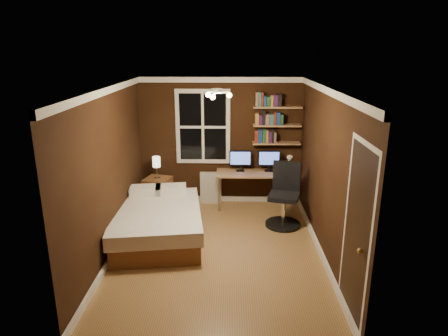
{
  "coord_description": "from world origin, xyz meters",
  "views": [
    {
      "loc": [
        0.2,
        -5.6,
        3.03
      ],
      "look_at": [
        0.09,
        0.45,
        1.2
      ],
      "focal_mm": 32.0,
      "sensor_mm": 36.0,
      "label": 1
    }
  ],
  "objects_px": {
    "bed": "(157,222)",
    "office_chair": "(284,201)",
    "bedside_lamp": "(157,168)",
    "monitor_left": "(240,161)",
    "nightstand": "(158,192)",
    "radiator": "(211,188)",
    "desk_lamp": "(289,164)",
    "monitor_right": "(269,161)",
    "desk": "(255,175)"
  },
  "relations": [
    {
      "from": "nightstand",
      "to": "bedside_lamp",
      "type": "bearing_deg",
      "value": 0.0
    },
    {
      "from": "bedside_lamp",
      "to": "monitor_right",
      "type": "bearing_deg",
      "value": 2.48
    },
    {
      "from": "desk",
      "to": "monitor_right",
      "type": "xyz_separation_m",
      "value": [
        0.27,
        0.07,
        0.27
      ]
    },
    {
      "from": "desk_lamp",
      "to": "desk",
      "type": "bearing_deg",
      "value": 164.38
    },
    {
      "from": "desk_lamp",
      "to": "office_chair",
      "type": "relative_size",
      "value": 0.39
    },
    {
      "from": "bed",
      "to": "monitor_left",
      "type": "relative_size",
      "value": 4.9
    },
    {
      "from": "bedside_lamp",
      "to": "monitor_left",
      "type": "xyz_separation_m",
      "value": [
        1.62,
        0.09,
        0.12
      ]
    },
    {
      "from": "monitor_left",
      "to": "office_chair",
      "type": "relative_size",
      "value": 0.38
    },
    {
      "from": "bedside_lamp",
      "to": "radiator",
      "type": "xyz_separation_m",
      "value": [
        1.04,
        0.21,
        -0.48
      ]
    },
    {
      "from": "nightstand",
      "to": "radiator",
      "type": "height_order",
      "value": "radiator"
    },
    {
      "from": "nightstand",
      "to": "bedside_lamp",
      "type": "xyz_separation_m",
      "value": [
        0.0,
        0.0,
        0.51
      ]
    },
    {
      "from": "bedside_lamp",
      "to": "monitor_right",
      "type": "distance_m",
      "value": 2.19
    },
    {
      "from": "nightstand",
      "to": "office_chair",
      "type": "relative_size",
      "value": 0.52
    },
    {
      "from": "monitor_left",
      "to": "desk",
      "type": "bearing_deg",
      "value": -14.67
    },
    {
      "from": "bed",
      "to": "monitor_right",
      "type": "relative_size",
      "value": 4.9
    },
    {
      "from": "radiator",
      "to": "office_chair",
      "type": "bearing_deg",
      "value": -37.22
    },
    {
      "from": "radiator",
      "to": "desk_lamp",
      "type": "bearing_deg",
      "value": -13.56
    },
    {
      "from": "desk",
      "to": "desk_lamp",
      "type": "xyz_separation_m",
      "value": [
        0.62,
        -0.17,
        0.28
      ]
    },
    {
      "from": "desk",
      "to": "monitor_left",
      "type": "distance_m",
      "value": 0.4
    },
    {
      "from": "monitor_left",
      "to": "monitor_right",
      "type": "distance_m",
      "value": 0.56
    },
    {
      "from": "monitor_left",
      "to": "desk_lamp",
      "type": "relative_size",
      "value": 0.97
    },
    {
      "from": "desk_lamp",
      "to": "office_chair",
      "type": "distance_m",
      "value": 0.84
    },
    {
      "from": "bedside_lamp",
      "to": "office_chair",
      "type": "xyz_separation_m",
      "value": [
        2.38,
        -0.82,
        -0.36
      ]
    },
    {
      "from": "monitor_left",
      "to": "desk_lamp",
      "type": "distance_m",
      "value": 0.94
    },
    {
      "from": "nightstand",
      "to": "monitor_left",
      "type": "height_order",
      "value": "monitor_left"
    },
    {
      "from": "desk",
      "to": "office_chair",
      "type": "height_order",
      "value": "office_chair"
    },
    {
      "from": "bed",
      "to": "nightstand",
      "type": "xyz_separation_m",
      "value": [
        -0.24,
        1.39,
        0.01
      ]
    },
    {
      "from": "bedside_lamp",
      "to": "radiator",
      "type": "height_order",
      "value": "bedside_lamp"
    },
    {
      "from": "bedside_lamp",
      "to": "desk_lamp",
      "type": "height_order",
      "value": "desk_lamp"
    },
    {
      "from": "office_chair",
      "to": "desk_lamp",
      "type": "bearing_deg",
      "value": 92.44
    },
    {
      "from": "nightstand",
      "to": "desk_lamp",
      "type": "bearing_deg",
      "value": 12.47
    },
    {
      "from": "bed",
      "to": "desk_lamp",
      "type": "bearing_deg",
      "value": 20.45
    },
    {
      "from": "radiator",
      "to": "desk_lamp",
      "type": "xyz_separation_m",
      "value": [
        1.5,
        -0.36,
        0.61
      ]
    },
    {
      "from": "monitor_left",
      "to": "office_chair",
      "type": "bearing_deg",
      "value": -50.18
    },
    {
      "from": "nightstand",
      "to": "bedside_lamp",
      "type": "relative_size",
      "value": 1.34
    },
    {
      "from": "monitor_right",
      "to": "desk",
      "type": "bearing_deg",
      "value": -164.66
    },
    {
      "from": "bed",
      "to": "nightstand",
      "type": "relative_size",
      "value": 3.61
    },
    {
      "from": "desk",
      "to": "monitor_left",
      "type": "relative_size",
      "value": 3.49
    },
    {
      "from": "bedside_lamp",
      "to": "monitor_left",
      "type": "distance_m",
      "value": 1.63
    },
    {
      "from": "desk",
      "to": "monitor_right",
      "type": "distance_m",
      "value": 0.39
    },
    {
      "from": "bed",
      "to": "monitor_left",
      "type": "distance_m",
      "value": 2.13
    },
    {
      "from": "desk",
      "to": "desk_lamp",
      "type": "bearing_deg",
      "value": -15.62
    },
    {
      "from": "monitor_right",
      "to": "monitor_left",
      "type": "bearing_deg",
      "value": 180.0
    },
    {
      "from": "office_chair",
      "to": "bedside_lamp",
      "type": "bearing_deg",
      "value": 176.34
    },
    {
      "from": "desk",
      "to": "monitor_right",
      "type": "height_order",
      "value": "monitor_right"
    },
    {
      "from": "nightstand",
      "to": "desk",
      "type": "bearing_deg",
      "value": 16.56
    },
    {
      "from": "bed",
      "to": "office_chair",
      "type": "distance_m",
      "value": 2.23
    },
    {
      "from": "radiator",
      "to": "desk",
      "type": "height_order",
      "value": "desk"
    },
    {
      "from": "desk_lamp",
      "to": "bedside_lamp",
      "type": "bearing_deg",
      "value": 176.5
    },
    {
      "from": "desk_lamp",
      "to": "radiator",
      "type": "bearing_deg",
      "value": 166.44
    }
  ]
}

